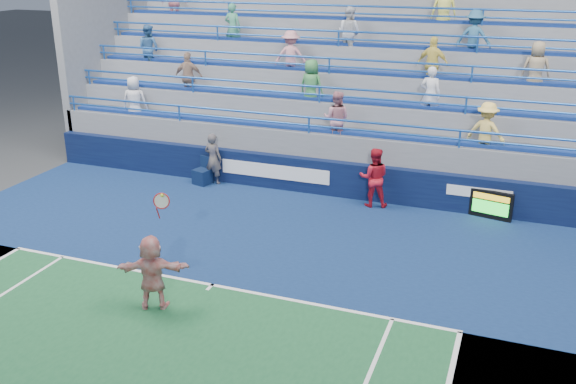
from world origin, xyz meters
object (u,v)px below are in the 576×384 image
at_px(ball_girl, 374,178).
at_px(line_judge, 213,159).
at_px(judge_chair, 203,176).
at_px(tennis_player, 152,272).
at_px(serve_speed_board, 491,205).

bearing_deg(ball_girl, line_judge, -15.80).
bearing_deg(judge_chair, ball_girl, 0.34).
relative_size(judge_chair, line_judge, 0.53).
relative_size(tennis_player, ball_girl, 1.48).
xyz_separation_m(serve_speed_board, line_judge, (-8.63, -0.05, 0.42)).
bearing_deg(line_judge, judge_chair, 37.17).
xyz_separation_m(serve_speed_board, tennis_player, (-6.27, -7.52, 0.41)).
relative_size(serve_speed_board, ball_girl, 0.67).
xyz_separation_m(judge_chair, ball_girl, (5.62, 0.03, 0.60)).
height_order(serve_speed_board, tennis_player, tennis_player).
height_order(tennis_player, line_judge, tennis_player).
bearing_deg(tennis_player, line_judge, 107.53).
distance_m(judge_chair, tennis_player, 7.78).
height_order(judge_chair, line_judge, line_judge).
bearing_deg(ball_girl, judge_chair, -13.83).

